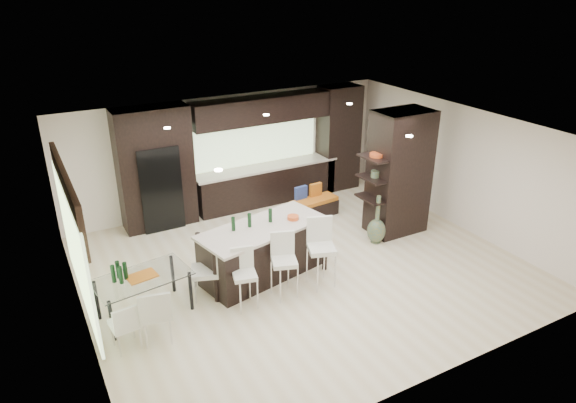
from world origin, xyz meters
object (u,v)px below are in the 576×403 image
kitchen_island (263,250)px  floor_vase (377,219)px  dining_table (144,296)px  chair_end (206,274)px  stool_right (321,260)px  stool_mid (284,272)px  chair_near (156,315)px  chair_far (125,327)px  stool_left (245,285)px  bench (314,208)px

kitchen_island → floor_vase: size_ratio=2.27×
dining_table → chair_end: size_ratio=1.68×
stool_right → chair_end: 2.06m
kitchen_island → stool_mid: kitchen_island is taller
kitchen_island → stool_right: size_ratio=2.31×
kitchen_island → chair_near: 2.47m
kitchen_island → chair_end: bearing=176.9°
stool_mid → chair_far: bearing=-159.4°
chair_near → stool_left: bearing=17.3°
stool_mid → dining_table: (-2.28, 0.64, -0.12)m
kitchen_island → chair_near: kitchen_island is taller
chair_near → chair_end: size_ratio=0.99×
chair_end → chair_far: bearing=134.5°
stool_mid → chair_near: 2.29m
chair_far → floor_vase: bearing=3.5°
stool_mid → chair_far: (-2.75, -0.07, -0.10)m
stool_mid → bench: (2.17, 2.56, -0.26)m
floor_vase → chair_far: (-5.41, -0.89, -0.16)m
kitchen_island → bench: (2.17, 1.72, -0.28)m
kitchen_island → bench: bearing=26.3°
kitchen_island → stool_mid: (0.00, -0.83, -0.03)m
kitchen_island → chair_end: kitchen_island is taller
stool_right → chair_near: (-3.03, -0.08, -0.08)m
kitchen_island → stool_left: (-0.74, -0.81, -0.07)m
bench → chair_near: (-4.45, -2.66, 0.22)m
chair_near → kitchen_island: bearing=35.0°
stool_mid → chair_far: size_ratio=1.27×
floor_vase → chair_near: size_ratio=1.21×
kitchen_island → stool_mid: bearing=-102.2°
stool_right → chair_far: stool_right is taller
stool_left → chair_end: bearing=141.0°
stool_left → floor_vase: bearing=27.2°
stool_mid → bench: 3.36m
stool_right → chair_near: 3.03m
floor_vase → chair_far: bearing=-170.6°
stool_left → bench: 3.86m
bench → dining_table: (-4.45, -1.92, 0.14)m
kitchen_island → floor_vase: bearing=-12.3°
dining_table → chair_far: size_ratio=2.00×
stool_left → bench: (2.91, 2.54, -0.21)m
bench → chair_end: (-3.38, -1.92, 0.23)m
kitchen_island → stool_right: bearing=-61.1°
bench → floor_vase: size_ratio=1.08×
dining_table → chair_near: size_ratio=1.70×
chair_near → chair_end: chair_end is taller
stool_right → floor_vase: bearing=43.3°
bench → chair_far: size_ratio=1.53×
stool_mid → dining_table: 2.37m
stool_left → chair_near: chair_near is taller
kitchen_island → stool_left: kitchen_island is taller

